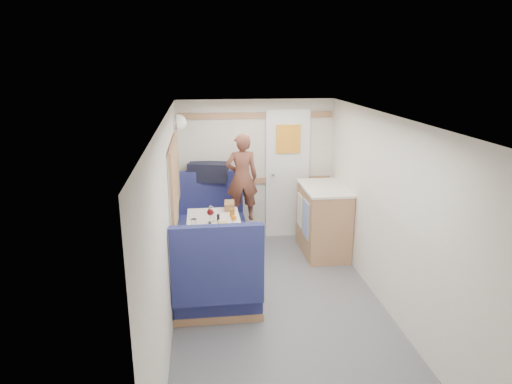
{
  "coord_description": "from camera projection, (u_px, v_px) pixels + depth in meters",
  "views": [
    {
      "loc": [
        -0.77,
        -4.03,
        2.52
      ],
      "look_at": [
        -0.16,
        0.9,
        1.07
      ],
      "focal_mm": 32.0,
      "sensor_mm": 36.0,
      "label": 1
    }
  ],
  "objects": [
    {
      "name": "wall_right",
      "position": [
        394.0,
        220.0,
        4.49
      ],
      "size": [
        0.02,
        4.5,
        2.0
      ],
      "primitive_type": "cube",
      "color": "silver",
      "rests_on": "floor"
    },
    {
      "name": "wall_left",
      "position": [
        168.0,
        230.0,
        4.23
      ],
      "size": [
        0.02,
        4.5,
        2.0
      ],
      "primitive_type": "cube",
      "color": "silver",
      "rests_on": "floor"
    },
    {
      "name": "bench_near",
      "position": [
        218.0,
        288.0,
        4.61
      ],
      "size": [
        0.9,
        0.59,
        1.05
      ],
      "color": "#181F4E",
      "rests_on": "floor"
    },
    {
      "name": "tumbler_mid",
      "position": [
        211.0,
        210.0,
        5.49
      ],
      "size": [
        0.06,
        0.06,
        0.1
      ],
      "primitive_type": "cylinder",
      "color": "white",
      "rests_on": "dinette_table"
    },
    {
      "name": "dinette_table",
      "position": [
        214.0,
        232.0,
        5.36
      ],
      "size": [
        0.62,
        0.92,
        0.72
      ],
      "color": "white",
      "rests_on": "floor"
    },
    {
      "name": "tray",
      "position": [
        222.0,
        228.0,
        5.04
      ],
      "size": [
        0.28,
        0.35,
        0.02
      ],
      "primitive_type": "cube",
      "rotation": [
        0.0,
        0.0,
        -0.11
      ],
      "color": "white",
      "rests_on": "dinette_table"
    },
    {
      "name": "duffel_bag",
      "position": [
        208.0,
        172.0,
        6.29
      ],
      "size": [
        0.58,
        0.38,
        0.26
      ],
      "primitive_type": "cube",
      "rotation": [
        0.0,
        0.0,
        -0.24
      ],
      "color": "black",
      "rests_on": "ledge"
    },
    {
      "name": "wall_back",
      "position": [
        256.0,
        170.0,
        6.5
      ],
      "size": [
        2.2,
        0.02,
        2.0
      ],
      "primitive_type": "cube",
      "color": "silver",
      "rests_on": "floor"
    },
    {
      "name": "ceiling",
      "position": [
        286.0,
        120.0,
        4.08
      ],
      "size": [
        4.5,
        4.5,
        0.0
      ],
      "primitive_type": "plane",
      "rotation": [
        3.14,
        0.0,
        0.0
      ],
      "color": "silver",
      "rests_on": "wall_back"
    },
    {
      "name": "wine_glass",
      "position": [
        210.0,
        213.0,
        5.18
      ],
      "size": [
        0.08,
        0.08,
        0.17
      ],
      "color": "white",
      "rests_on": "dinette_table"
    },
    {
      "name": "tumbler_right",
      "position": [
        212.0,
        217.0,
        5.25
      ],
      "size": [
        0.07,
        0.07,
        0.11
      ],
      "primitive_type": "cylinder",
      "color": "white",
      "rests_on": "dinette_table"
    },
    {
      "name": "tumbler_left",
      "position": [
        194.0,
        224.0,
        5.04
      ],
      "size": [
        0.07,
        0.07,
        0.11
      ],
      "primitive_type": "cylinder",
      "color": "silver",
      "rests_on": "dinette_table"
    },
    {
      "name": "beer_glass",
      "position": [
        232.0,
        213.0,
        5.41
      ],
      "size": [
        0.06,
        0.06,
        0.09
      ],
      "primitive_type": "cylinder",
      "color": "#8E5214",
      "rests_on": "dinette_table"
    },
    {
      "name": "bench_far",
      "position": [
        212.0,
        228.0,
        6.25
      ],
      "size": [
        0.9,
        0.59,
        1.05
      ],
      "color": "#181F4E",
      "rests_on": "floor"
    },
    {
      "name": "galley_counter",
      "position": [
        323.0,
        220.0,
        6.08
      ],
      "size": [
        0.57,
        0.92,
        0.92
      ],
      "color": "#986E44",
      "rests_on": "floor"
    },
    {
      "name": "oak_trim_high",
      "position": [
        256.0,
        115.0,
        6.26
      ],
      "size": [
        2.15,
        0.02,
        0.08
      ],
      "primitive_type": "cube",
      "color": "#986E44",
      "rests_on": "wall_back"
    },
    {
      "name": "pepper_grinder",
      "position": [
        218.0,
        218.0,
        5.26
      ],
      "size": [
        0.03,
        0.03,
        0.09
      ],
      "primitive_type": "cylinder",
      "color": "black",
      "rests_on": "dinette_table"
    },
    {
      "name": "ledge",
      "position": [
        211.0,
        182.0,
        6.34
      ],
      "size": [
        0.9,
        0.14,
        0.04
      ],
      "primitive_type": "cube",
      "color": "#986E44",
      "rests_on": "bench_far"
    },
    {
      "name": "bread_loaf",
      "position": [
        229.0,
        206.0,
        5.68
      ],
      "size": [
        0.14,
        0.23,
        0.09
      ],
      "primitive_type": "cube",
      "rotation": [
        0.0,
        0.0,
        -0.07
      ],
      "color": "brown",
      "rests_on": "dinette_table"
    },
    {
      "name": "salt_grinder",
      "position": [
        211.0,
        213.0,
        5.4
      ],
      "size": [
        0.04,
        0.04,
        0.09
      ],
      "primitive_type": "cylinder",
      "color": "white",
      "rests_on": "dinette_table"
    },
    {
      "name": "orange_fruit",
      "position": [
        233.0,
        218.0,
        5.23
      ],
      "size": [
        0.07,
        0.07,
        0.07
      ],
      "primitive_type": "sphere",
      "color": "orange",
      "rests_on": "tray"
    },
    {
      "name": "rear_door",
      "position": [
        287.0,
        172.0,
        6.53
      ],
      "size": [
        0.62,
        0.12,
        1.86
      ],
      "color": "white",
      "rests_on": "wall_back"
    },
    {
      "name": "cheese_block",
      "position": [
        223.0,
        222.0,
        5.16
      ],
      "size": [
        0.11,
        0.08,
        0.03
      ],
      "primitive_type": "cube",
      "rotation": [
        0.0,
        0.0,
        0.24
      ],
      "color": "#ECD588",
      "rests_on": "tray"
    },
    {
      "name": "dome_light",
      "position": [
        179.0,
        122.0,
        5.79
      ],
      "size": [
        0.2,
        0.2,
        0.2
      ],
      "primitive_type": "sphere",
      "color": "white",
      "rests_on": "wall_left"
    },
    {
      "name": "side_window",
      "position": [
        174.0,
        177.0,
        5.11
      ],
      "size": [
        0.04,
        1.3,
        0.72
      ],
      "primitive_type": "cube",
      "color": "#9AA38B",
      "rests_on": "wall_left"
    },
    {
      "name": "person",
      "position": [
        242.0,
        178.0,
        5.97
      ],
      "size": [
        0.44,
        0.3,
        1.16
      ],
      "primitive_type": "imported",
      "rotation": [
        0.0,
        0.0,
        3.2
      ],
      "color": "brown",
      "rests_on": "bench_far"
    },
    {
      "name": "floor",
      "position": [
        283.0,
        317.0,
        4.64
      ],
      "size": [
        4.5,
        4.5,
        0.0
      ],
      "primitive_type": "plane",
      "color": "#515156",
      "rests_on": "ground"
    },
    {
      "name": "oak_trim_low",
      "position": [
        256.0,
        181.0,
        6.52
      ],
      "size": [
        2.15,
        0.02,
        0.08
      ],
      "primitive_type": "cube",
      "color": "#986E44",
      "rests_on": "wall_back"
    }
  ]
}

